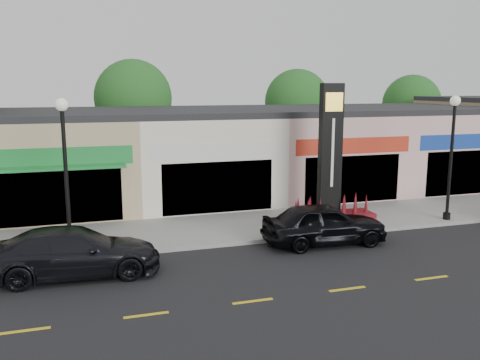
{
  "coord_description": "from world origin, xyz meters",
  "views": [
    {
      "loc": [
        -7.33,
        -15.83,
        6.01
      ],
      "look_at": [
        -1.22,
        4.0,
        2.17
      ],
      "focal_mm": 38.0,
      "sensor_mm": 36.0,
      "label": 1
    }
  ],
  "objects_px": {
    "lamp_west_near": "(65,161)",
    "car_dark_sedan": "(74,252)",
    "pylon_sign": "(330,172)",
    "lamp_east_near": "(452,145)",
    "car_black_sedan": "(324,224)"
  },
  "relations": [
    {
      "from": "lamp_west_near",
      "to": "car_dark_sedan",
      "type": "distance_m",
      "value": 3.3
    },
    {
      "from": "lamp_east_near",
      "to": "pylon_sign",
      "type": "height_order",
      "value": "pylon_sign"
    },
    {
      "from": "pylon_sign",
      "to": "car_dark_sedan",
      "type": "relative_size",
      "value": 1.11
    },
    {
      "from": "lamp_west_near",
      "to": "car_dark_sedan",
      "type": "bearing_deg",
      "value": -84.94
    },
    {
      "from": "car_dark_sedan",
      "to": "pylon_sign",
      "type": "bearing_deg",
      "value": -69.16
    },
    {
      "from": "car_black_sedan",
      "to": "lamp_east_near",
      "type": "bearing_deg",
      "value": -76.83
    },
    {
      "from": "lamp_east_near",
      "to": "car_dark_sedan",
      "type": "bearing_deg",
      "value": -173.15
    },
    {
      "from": "pylon_sign",
      "to": "lamp_east_near",
      "type": "bearing_deg",
      "value": -18.75
    },
    {
      "from": "lamp_west_near",
      "to": "pylon_sign",
      "type": "height_order",
      "value": "pylon_sign"
    },
    {
      "from": "lamp_east_near",
      "to": "car_black_sedan",
      "type": "height_order",
      "value": "lamp_east_near"
    },
    {
      "from": "lamp_east_near",
      "to": "car_black_sedan",
      "type": "relative_size",
      "value": 1.15
    },
    {
      "from": "lamp_east_near",
      "to": "car_black_sedan",
      "type": "xyz_separation_m",
      "value": [
        -6.68,
        -1.26,
        -2.66
      ]
    },
    {
      "from": "lamp_west_near",
      "to": "lamp_east_near",
      "type": "bearing_deg",
      "value": 0.0
    },
    {
      "from": "lamp_west_near",
      "to": "car_dark_sedan",
      "type": "xyz_separation_m",
      "value": [
        0.17,
        -1.9,
        -2.69
      ]
    },
    {
      "from": "lamp_east_near",
      "to": "car_dark_sedan",
      "type": "distance_m",
      "value": 16.17
    }
  ]
}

